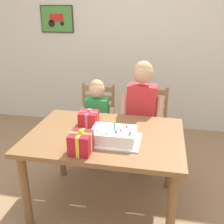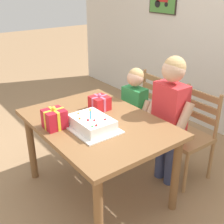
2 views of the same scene
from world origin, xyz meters
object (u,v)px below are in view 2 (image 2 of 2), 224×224
birthday_cake (92,124)px  child_older (170,110)px  chair_right (189,135)px  gift_box_beside_cake (55,119)px  gift_box_red_large (100,103)px  dining_table (97,131)px  child_younger (134,106)px  chair_left (144,113)px

birthday_cake → child_older: size_ratio=0.34×
child_older → chair_right: bearing=74.0°
birthday_cake → gift_box_beside_cake: size_ratio=2.27×
gift_box_red_large → gift_box_beside_cake: (0.08, -0.51, 0.02)m
child_older → dining_table: bearing=-111.8°
birthday_cake → chair_right: bearing=76.9°
chair_right → child_younger: size_ratio=0.86×
gift_box_red_large → child_older: bearing=46.4°
chair_left → gift_box_beside_cake: bearing=-80.1°
birthday_cake → gift_box_red_large: (-0.29, 0.28, 0.02)m
chair_left → child_older: bearing=-22.6°
dining_table → child_younger: size_ratio=1.25×
gift_box_red_large → child_younger: bearing=95.0°
chair_left → child_older: size_ratio=0.72×
gift_box_beside_cake → child_younger: (-0.13, 0.98, -0.19)m
birthday_cake → child_younger: child_younger is taller
birthday_cake → gift_box_red_large: bearing=136.1°
gift_box_beside_cake → child_older: 1.05m
child_younger → gift_box_red_large: bearing=-85.0°
dining_table → gift_box_red_large: bearing=139.4°
chair_right → child_older: child_older is taller
birthday_cake → chair_left: (-0.42, 0.99, -0.34)m
child_older → child_younger: (-0.49, 0.00, -0.13)m
dining_table → chair_left: size_ratio=1.45×
birthday_cake → gift_box_red_large: size_ratio=2.59×
dining_table → child_older: child_older is taller
gift_box_beside_cake → dining_table: bearing=72.1°
dining_table → child_older: (0.26, 0.64, 0.13)m
chair_right → gift_box_beside_cake: bearing=-109.6°
dining_table → chair_left: chair_left is taller
child_younger → chair_right: bearing=23.2°
gift_box_beside_cake → chair_left: (-0.21, 1.22, -0.37)m
child_younger → gift_box_beside_cake: bearing=-82.7°
gift_box_red_large → child_older: 0.65m
dining_table → chair_right: bearing=69.7°
chair_right → dining_table: bearing=-110.3°
dining_table → child_younger: 0.68m
dining_table → chair_left: 0.96m
child_older → birthday_cake: bearing=-102.1°
gift_box_red_large → gift_box_beside_cake: bearing=-80.6°
chair_left → child_older: (0.58, -0.24, 0.31)m
gift_box_red_large → chair_right: chair_right is taller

